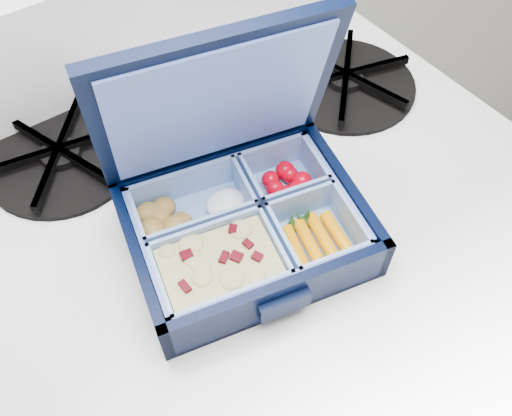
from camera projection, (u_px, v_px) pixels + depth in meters
stove at (262, 365)px, 1.00m from camera, size 0.66×0.66×0.99m
bento_box at (246, 228)px, 0.55m from camera, size 0.27×0.23×0.06m
burner_grate at (345, 78)px, 0.71m from camera, size 0.23×0.23×0.03m
burner_grate_rear at (61, 155)px, 0.64m from camera, size 0.21×0.21×0.02m
fork at (266, 131)px, 0.67m from camera, size 0.06×0.17×0.01m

